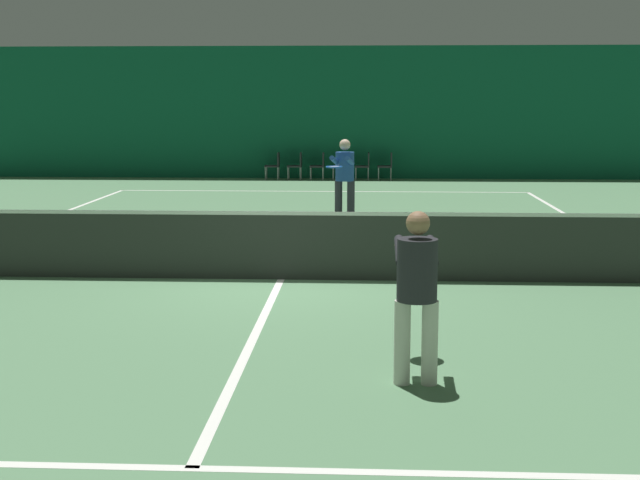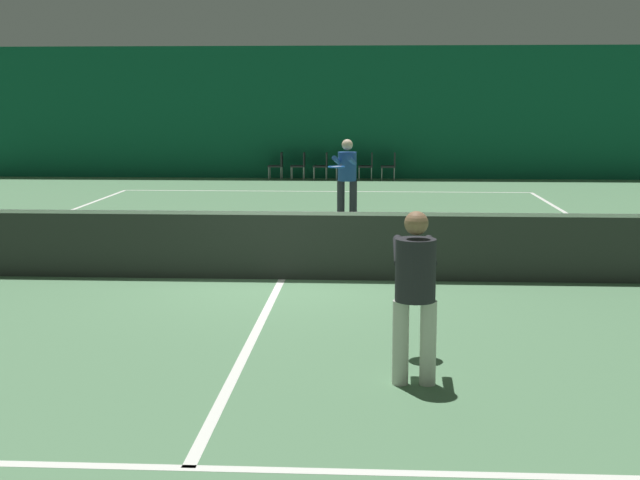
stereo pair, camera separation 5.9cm
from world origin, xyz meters
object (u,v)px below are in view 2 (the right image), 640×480
player_near (415,283)px  courtside_chair_0 (278,164)px  courtside_chair_4 (368,164)px  courtside_chair_5 (391,164)px  courtside_chair_2 (323,164)px  courtside_chair_3 (345,164)px  player_far (347,173)px  tennis_net (282,243)px  courtside_chair_1 (300,164)px

player_near → courtside_chair_0: size_ratio=1.82×
courtside_chair_4 → courtside_chair_5: (0.70, 0.00, 0.00)m
courtside_chair_2 → courtside_chair_3: 0.70m
player_far → player_near: bearing=15.5°
player_near → courtside_chair_0: bearing=9.1°
tennis_net → courtside_chair_5: tennis_net is taller
courtside_chair_1 → courtside_chair_4: size_ratio=1.00×
player_far → courtside_chair_2: size_ratio=1.98×
courtside_chair_1 → courtside_chair_2: same height
player_near → courtside_chair_3: (-1.18, 19.90, -0.41)m
tennis_net → courtside_chair_3: (0.43, 15.44, -0.03)m
courtside_chair_0 → player_far: bearing=14.4°
player_far → courtside_chair_1: (-1.69, 9.33, -0.48)m
tennis_net → courtside_chair_2: tennis_net is taller
courtside_chair_4 → courtside_chair_5: bearing=90.0°
tennis_net → courtside_chair_2: size_ratio=14.29×
tennis_net → courtside_chair_0: 15.53m
courtside_chair_3 → courtside_chair_4: same height
player_far → courtside_chair_3: bearing=-167.5°
courtside_chair_0 → courtside_chair_4: same height
courtside_chair_5 → courtside_chair_2: bearing=-90.0°
courtside_chair_3 → courtside_chair_1: bearing=-90.0°
player_far → courtside_chair_0: size_ratio=1.98×
player_near → courtside_chair_4: (-0.48, 19.90, -0.41)m
courtside_chair_2 → courtside_chair_5: (2.09, 0.00, 0.00)m
courtside_chair_1 → player_far: bearing=10.3°
courtside_chair_0 → courtside_chair_4: bearing=90.0°
courtside_chair_4 → courtside_chair_5: size_ratio=1.00×
player_near → player_far: bearing=4.5°
player_near → courtside_chair_3: bearing=3.2°
courtside_chair_3 → tennis_net: bearing=-1.6°
courtside_chair_0 → courtside_chair_5: 3.49m
player_near → courtside_chair_5: 19.91m
courtside_chair_5 → courtside_chair_3: bearing=-90.0°
player_near → courtside_chair_5: size_ratio=1.82×
player_far → courtside_chair_4: player_far is taller
courtside_chair_1 → courtside_chair_2: (0.70, 0.00, 0.00)m
tennis_net → courtside_chair_5: size_ratio=14.29×
player_far → courtside_chair_5: bearing=-176.0°
player_far → courtside_chair_4: size_ratio=1.98×
tennis_net → player_near: 4.76m
courtside_chair_3 → courtside_chair_5: 1.40m
courtside_chair_0 → courtside_chair_3: (2.09, 0.00, 0.00)m
player_far → courtside_chair_5: (1.10, 9.33, -0.48)m
courtside_chair_2 → courtside_chair_3: (0.70, 0.00, 0.00)m
courtside_chair_0 → courtside_chair_2: bearing=90.0°
courtside_chair_3 → courtside_chair_5: (1.40, 0.00, 0.00)m
tennis_net → courtside_chair_4: bearing=85.8°
courtside_chair_5 → tennis_net: bearing=-6.7°
courtside_chair_0 → courtside_chair_3: 2.09m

